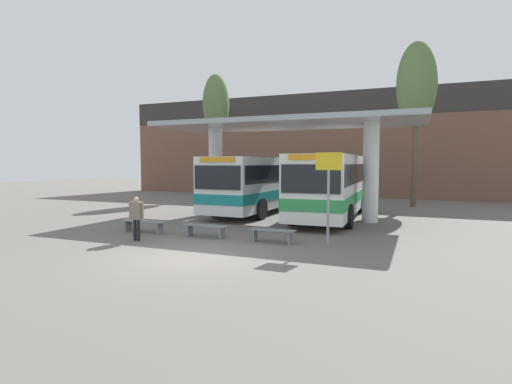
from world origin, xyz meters
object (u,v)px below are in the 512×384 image
(transit_bus_center_bay, at_px, (332,183))
(info_sign_platform, at_px, (329,179))
(transit_bus_left_bay, at_px, (263,181))
(poplar_tree_behind_left, at_px, (216,105))
(waiting_bench_near_pillar, at_px, (205,228))
(waiting_bench_mid_platform, at_px, (144,223))
(pedestrian_waiting, at_px, (136,214))
(poplar_tree_behind_right, at_px, (417,86))
(waiting_bench_far_platform, at_px, (272,233))

(transit_bus_center_bay, bearing_deg, info_sign_platform, 98.47)
(transit_bus_left_bay, distance_m, poplar_tree_behind_left, 10.72)
(waiting_bench_near_pillar, bearing_deg, info_sign_platform, 5.15)
(transit_bus_center_bay, xyz_separation_m, waiting_bench_mid_platform, (-6.18, -7.12, -1.43))
(info_sign_platform, height_order, pedestrian_waiting, info_sign_platform)
(waiting_bench_near_pillar, height_order, waiting_bench_mid_platform, same)
(transit_bus_left_bay, height_order, waiting_bench_mid_platform, transit_bus_left_bay)
(pedestrian_waiting, height_order, poplar_tree_behind_right, poplar_tree_behind_right)
(transit_bus_center_bay, relative_size, pedestrian_waiting, 6.41)
(waiting_bench_mid_platform, xyz_separation_m, info_sign_platform, (7.45, 0.41, 1.89))
(waiting_bench_mid_platform, bearing_deg, poplar_tree_behind_right, 54.86)
(transit_bus_left_bay, bearing_deg, waiting_bench_far_platform, 114.96)
(info_sign_platform, xyz_separation_m, pedestrian_waiting, (-6.52, -1.98, -1.27))
(waiting_bench_near_pillar, xyz_separation_m, pedestrian_waiting, (-1.94, -1.57, 0.63))
(transit_bus_left_bay, height_order, poplar_tree_behind_right, poplar_tree_behind_right)
(transit_bus_center_bay, bearing_deg, waiting_bench_near_pillar, 62.79)
(pedestrian_waiting, distance_m, poplar_tree_behind_left, 18.50)
(info_sign_platform, relative_size, poplar_tree_behind_left, 0.33)
(waiting_bench_mid_platform, relative_size, poplar_tree_behind_left, 0.20)
(transit_bus_left_bay, relative_size, pedestrian_waiting, 6.85)
(waiting_bench_near_pillar, relative_size, waiting_bench_far_platform, 1.05)
(poplar_tree_behind_left, height_order, poplar_tree_behind_right, poplar_tree_behind_right)
(poplar_tree_behind_right, bearing_deg, waiting_bench_mid_platform, -125.14)
(waiting_bench_near_pillar, xyz_separation_m, poplar_tree_behind_right, (7.10, 14.16, 7.24))
(waiting_bench_far_platform, height_order, info_sign_platform, info_sign_platform)
(transit_bus_center_bay, relative_size, waiting_bench_near_pillar, 5.87)
(waiting_bench_mid_platform, xyz_separation_m, waiting_bench_far_platform, (5.56, 0.00, -0.01))
(pedestrian_waiting, bearing_deg, poplar_tree_behind_right, 53.05)
(waiting_bench_far_platform, xyz_separation_m, info_sign_platform, (1.89, 0.41, 1.90))
(waiting_bench_near_pillar, distance_m, info_sign_platform, 4.98)
(waiting_bench_mid_platform, height_order, pedestrian_waiting, pedestrian_waiting)
(poplar_tree_behind_left, bearing_deg, waiting_bench_far_platform, -55.74)
(transit_bus_center_bay, bearing_deg, pedestrian_waiting, 56.59)
(waiting_bench_near_pillar, height_order, info_sign_platform, info_sign_platform)
(waiting_bench_mid_platform, bearing_deg, waiting_bench_near_pillar, 0.00)
(pedestrian_waiting, distance_m, poplar_tree_behind_right, 19.31)
(transit_bus_left_bay, distance_m, waiting_bench_near_pillar, 8.62)
(waiting_bench_mid_platform, relative_size, poplar_tree_behind_right, 0.19)
(transit_bus_left_bay, height_order, transit_bus_center_bay, transit_bus_center_bay)
(waiting_bench_far_platform, distance_m, pedestrian_waiting, 4.93)
(transit_bus_center_bay, height_order, pedestrian_waiting, transit_bus_center_bay)
(transit_bus_center_bay, distance_m, waiting_bench_far_platform, 7.29)
(transit_bus_center_bay, height_order, poplar_tree_behind_left, poplar_tree_behind_left)
(waiting_bench_mid_platform, distance_m, pedestrian_waiting, 1.93)
(waiting_bench_near_pillar, xyz_separation_m, poplar_tree_behind_left, (-7.47, 14.91, 6.95))
(waiting_bench_far_platform, bearing_deg, transit_bus_center_bay, 85.00)
(transit_bus_center_bay, bearing_deg, poplar_tree_behind_right, -120.52)
(waiting_bench_far_platform, relative_size, pedestrian_waiting, 1.04)
(transit_bus_center_bay, relative_size, info_sign_platform, 3.24)
(transit_bus_center_bay, distance_m, waiting_bench_near_pillar, 7.98)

